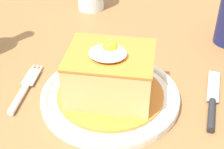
{
  "coord_description": "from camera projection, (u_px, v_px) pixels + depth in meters",
  "views": [
    {
      "loc": [
        0.12,
        -0.5,
        1.13
      ],
      "look_at": [
        0.05,
        -0.04,
        0.79
      ],
      "focal_mm": 53.91,
      "sensor_mm": 36.0,
      "label": 1
    }
  ],
  "objects": [
    {
      "name": "dining_table",
      "position": [
        92.0,
        118.0,
        0.7
      ],
      "size": [
        1.4,
        0.83,
        0.75
      ],
      "color": "olive",
      "rests_on": "ground_plane"
    },
    {
      "name": "main_plate",
      "position": [
        110.0,
        96.0,
        0.58
      ],
      "size": [
        0.24,
        0.24,
        0.02
      ],
      "color": "white",
      "rests_on": "dining_table"
    },
    {
      "name": "sandwich_meal",
      "position": [
        110.0,
        76.0,
        0.56
      ],
      "size": [
        0.18,
        0.18,
        0.11
      ],
      "color": "orange",
      "rests_on": "main_plate"
    },
    {
      "name": "fork",
      "position": [
        23.0,
        92.0,
        0.6
      ],
      "size": [
        0.02,
        0.14,
        0.01
      ],
      "color": "silver",
      "rests_on": "dining_table"
    },
    {
      "name": "knife",
      "position": [
        212.0,
        105.0,
        0.57
      ],
      "size": [
        0.04,
        0.17,
        0.01
      ],
      "color": "#262628",
      "rests_on": "dining_table"
    }
  ]
}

